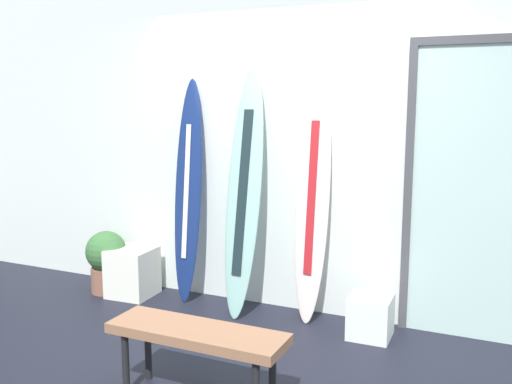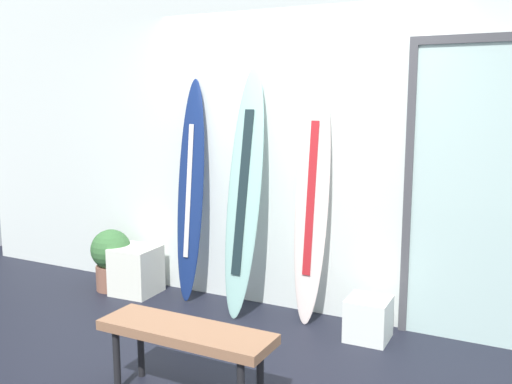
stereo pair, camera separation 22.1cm
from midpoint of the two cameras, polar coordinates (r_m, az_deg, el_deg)
ground at (r=4.07m, az=-4.78°, el=-17.04°), size 8.00×8.00×0.04m
wall_back at (r=4.84m, az=2.58°, el=4.73°), size 7.20×0.20×2.80m
surfboard_navy at (r=5.06m, az=-7.99°, el=-0.11°), size 0.27×0.31×1.96m
surfboard_seafoam at (r=4.69m, az=-2.55°, el=-0.19°), size 0.30×0.44×2.05m
surfboard_ivory at (r=4.54m, az=4.25°, el=-0.59°), size 0.29×0.29×2.01m
display_block_left at (r=5.42m, az=-13.32°, el=-7.75°), size 0.40×0.40×0.44m
display_block_center at (r=4.48m, az=9.88°, el=-12.10°), size 0.32×0.32×0.32m
glass_door at (r=4.41m, az=19.77°, el=0.38°), size 1.03×0.06×2.22m
potted_plant at (r=5.55m, az=-15.74°, el=-6.43°), size 0.37×0.37×0.58m
bench at (r=3.49m, az=-7.75°, el=-14.17°), size 1.08×0.33×0.46m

